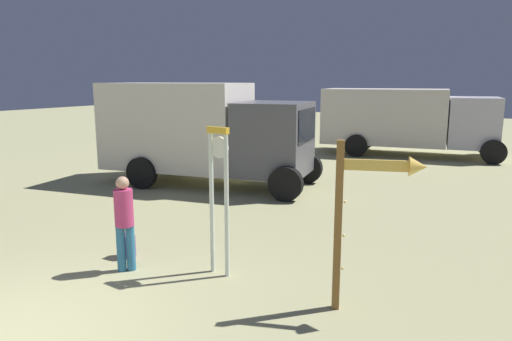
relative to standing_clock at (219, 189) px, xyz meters
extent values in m
cylinder|color=silver|center=(-0.15, 0.02, -0.26)|extent=(0.07, 0.07, 2.26)
cylinder|color=silver|center=(0.15, -0.02, -0.26)|extent=(0.07, 0.07, 2.26)
cube|color=yellow|center=(0.00, 0.00, 0.92)|extent=(0.39, 0.13, 0.10)
cylinder|color=white|center=(0.00, 0.03, 0.65)|extent=(0.34, 0.08, 0.33)
cube|color=black|center=(0.01, 0.05, 0.65)|extent=(0.05, 0.02, 0.08)
cube|color=black|center=(0.01, 0.05, 0.65)|extent=(0.08, 0.02, 0.12)
cube|color=olive|center=(2.02, -0.23, -0.24)|extent=(0.13, 0.13, 2.31)
cube|color=#F8C550|center=(2.45, -0.10, 0.60)|extent=(0.79, 0.30, 0.14)
cone|color=#F8C550|center=(2.93, 0.05, 0.60)|extent=(0.29, 0.31, 0.25)
sphere|color=#F4D981|center=(2.09, -0.21, -0.81)|extent=(0.04, 0.04, 0.04)
sphere|color=#F6F083|center=(2.09, -0.21, -0.35)|extent=(0.04, 0.04, 0.04)
sphere|color=#F9EE97|center=(2.09, -0.21, 0.11)|extent=(0.04, 0.04, 0.04)
sphere|color=#F0EC8E|center=(2.09, -0.21, 0.57)|extent=(0.04, 0.04, 0.04)
cylinder|color=teal|center=(-1.35, -0.57, -1.01)|extent=(0.14, 0.14, 0.76)
cylinder|color=teal|center=(-1.46, -0.67, -1.01)|extent=(0.14, 0.14, 0.76)
cylinder|color=#BB3668|center=(-1.41, -0.62, -0.33)|extent=(0.30, 0.30, 0.60)
sphere|color=tan|center=(-1.41, -0.62, 0.07)|extent=(0.21, 0.21, 0.21)
cube|color=#82498D|center=(-1.83, -0.18, -1.19)|extent=(0.26, 0.18, 0.39)
cube|color=#7A5193|center=(-1.83, -0.07, -1.25)|extent=(0.18, 0.04, 0.17)
cube|color=silver|center=(-4.92, 5.27, 0.32)|extent=(4.43, 2.85, 2.52)
cube|color=#57565D|center=(-1.91, 5.73, 0.06)|extent=(2.16, 2.39, 2.01)
cube|color=black|center=(-0.98, 5.87, 0.46)|extent=(0.30, 1.78, 0.88)
cylinder|color=black|center=(-1.05, 4.70, -0.94)|extent=(0.93, 0.38, 0.90)
cylinder|color=black|center=(-1.39, 6.96, -0.94)|extent=(0.93, 0.38, 0.90)
cylinder|color=black|center=(-5.28, 4.06, -0.94)|extent=(0.93, 0.38, 0.90)
cylinder|color=black|center=(-5.62, 6.32, -0.94)|extent=(0.93, 0.38, 0.90)
cube|color=silver|center=(-0.83, 13.85, 0.18)|extent=(5.16, 3.04, 2.24)
cube|color=silver|center=(2.54, 14.32, 0.03)|extent=(2.11, 2.50, 1.95)
cube|color=black|center=(3.45, 14.45, 0.42)|extent=(0.29, 1.90, 0.86)
cylinder|color=black|center=(3.38, 13.22, -0.94)|extent=(0.93, 0.37, 0.90)
cylinder|color=black|center=(3.04, 15.62, -0.94)|extent=(0.93, 0.37, 0.90)
cylinder|color=black|center=(-1.58, 12.52, -0.94)|extent=(0.93, 0.37, 0.90)
cylinder|color=black|center=(-1.91, 14.93, -0.94)|extent=(0.93, 0.37, 0.90)
camera|label=1|loc=(3.93, -6.00, 1.67)|focal=33.18mm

